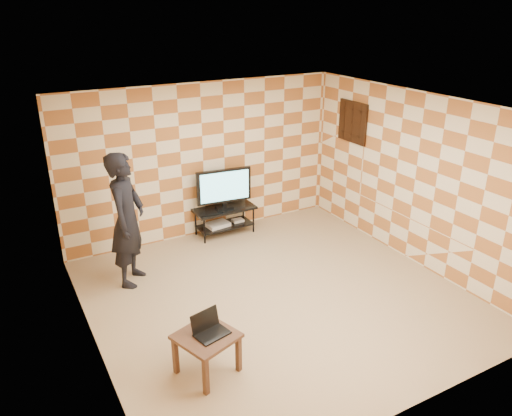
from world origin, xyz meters
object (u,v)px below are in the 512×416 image
at_px(tv, 224,187).
at_px(person, 127,220).
at_px(tv_stand, 225,215).
at_px(side_table, 207,341).

bearing_deg(tv, person, -156.85).
xyz_separation_m(tv_stand, side_table, (-1.76, -3.22, 0.04)).
bearing_deg(person, tv_stand, -32.19).
bearing_deg(side_table, tv, 61.29).
relative_size(tv_stand, tv, 1.10).
bearing_deg(tv_stand, side_table, -118.68).
distance_m(tv_stand, tv, 0.53).
bearing_deg(person, tv, -32.27).
height_order(tv_stand, side_table, same).
height_order(tv, side_table, tv).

